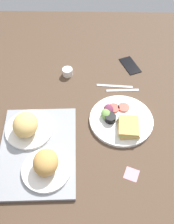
# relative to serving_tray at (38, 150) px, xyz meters

# --- Properties ---
(ground_plane) EXTENTS (1.90, 1.50, 0.03)m
(ground_plane) POSITION_rel_serving_tray_xyz_m (0.17, -0.24, -0.02)
(ground_plane) COLOR #4C3828
(serving_tray) EXTENTS (0.47, 0.35, 0.02)m
(serving_tray) POSITION_rel_serving_tray_xyz_m (0.00, 0.00, 0.00)
(serving_tray) COLOR gray
(serving_tray) RESTS_ON ground_plane
(bread_plate_near) EXTENTS (0.20, 0.20, 0.09)m
(bread_plate_near) POSITION_rel_serving_tray_xyz_m (-0.09, -0.05, 0.05)
(bread_plate_near) COLOR white
(bread_plate_near) RESTS_ON serving_tray
(bread_plate_far) EXTENTS (0.22, 0.22, 0.10)m
(bread_plate_far) POSITION_rel_serving_tray_xyz_m (0.09, 0.05, 0.05)
(bread_plate_far) COLOR white
(bread_plate_far) RESTS_ON serving_tray
(plate_with_salad) EXTENTS (0.30, 0.30, 0.05)m
(plate_with_salad) POSITION_rel_serving_tray_xyz_m (0.17, -0.37, 0.01)
(plate_with_salad) COLOR white
(plate_with_salad) RESTS_ON ground_plane
(espresso_cup) EXTENTS (0.06, 0.06, 0.04)m
(espresso_cup) POSITION_rel_serving_tray_xyz_m (0.49, -0.10, 0.01)
(espresso_cup) COLOR silver
(espresso_cup) RESTS_ON ground_plane
(fork) EXTENTS (0.02, 0.17, 0.01)m
(fork) POSITION_rel_serving_tray_xyz_m (0.37, -0.39, -0.01)
(fork) COLOR #B7B7BC
(fork) RESTS_ON ground_plane
(knife) EXTENTS (0.03, 0.19, 0.01)m
(knife) POSITION_rel_serving_tray_xyz_m (0.40, -0.35, -0.01)
(knife) COLOR #B7B7BC
(knife) RESTS_ON ground_plane
(cell_phone) EXTENTS (0.16, 0.12, 0.01)m
(cell_phone) POSITION_rel_serving_tray_xyz_m (0.57, -0.45, -0.00)
(cell_phone) COLOR black
(cell_phone) RESTS_ON ground_plane
(sticky_note) EXTENTS (0.07, 0.07, 0.00)m
(sticky_note) POSITION_rel_serving_tray_xyz_m (-0.10, -0.40, -0.01)
(sticky_note) COLOR pink
(sticky_note) RESTS_ON ground_plane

